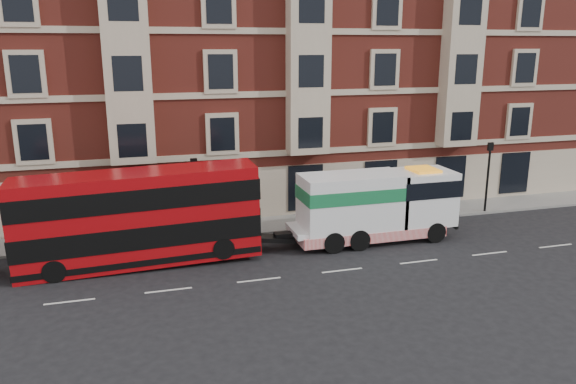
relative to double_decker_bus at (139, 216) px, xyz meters
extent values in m
plane|color=black|center=(8.98, -3.43, -2.41)|extent=(120.00, 120.00, 0.00)
cube|color=slate|center=(8.98, 4.07, -2.33)|extent=(90.00, 3.00, 0.15)
cube|color=maroon|center=(9.48, 11.57, 6.59)|extent=(45.00, 12.00, 18.00)
cylinder|color=black|center=(2.98, 2.77, -0.26)|extent=(0.14, 0.14, 4.00)
cube|color=black|center=(2.98, 2.77, 1.84)|extent=(0.35, 0.15, 0.50)
cylinder|color=black|center=(20.98, 2.77, -0.26)|extent=(0.14, 0.14, 4.00)
cube|color=black|center=(20.98, 2.77, 1.84)|extent=(0.35, 0.15, 0.50)
cube|color=#A3090D|center=(0.00, 0.00, -0.06)|extent=(11.18, 2.49, 4.39)
cube|color=black|center=(0.00, 0.00, -0.71)|extent=(11.22, 2.55, 1.05)
cube|color=black|center=(0.00, 0.00, 1.09)|extent=(11.22, 2.55, 1.00)
cylinder|color=black|center=(-3.79, -1.13, -1.89)|extent=(1.04, 0.32, 1.04)
cylinder|color=black|center=(-3.79, 1.13, -1.89)|extent=(1.04, 0.32, 1.04)
cylinder|color=black|center=(3.79, -1.13, -1.59)|extent=(1.04, 0.32, 1.04)
cylinder|color=black|center=(3.79, 1.13, -1.59)|extent=(1.04, 0.32, 1.04)
cube|color=white|center=(12.00, 0.00, -1.46)|extent=(8.98, 2.29, 0.30)
cube|color=white|center=(14.89, 0.00, -0.16)|extent=(3.19, 2.49, 2.89)
cube|color=white|center=(10.80, 0.00, -0.11)|extent=(5.39, 2.49, 2.89)
cube|color=#19723F|center=(10.80, 0.00, 0.39)|extent=(5.44, 2.53, 0.70)
cube|color=red|center=(11.80, 0.00, -1.81)|extent=(7.98, 2.55, 0.55)
cylinder|color=black|center=(15.19, -1.13, -1.86)|extent=(1.10, 0.35, 1.10)
cylinder|color=black|center=(15.19, 1.13, -1.86)|extent=(1.10, 0.35, 1.10)
cylinder|color=black|center=(10.80, -1.13, -1.86)|extent=(1.10, 0.40, 1.10)
cylinder|color=black|center=(10.80, 1.13, -1.86)|extent=(1.10, 0.40, 1.10)
cylinder|color=black|center=(9.41, -1.13, -1.86)|extent=(1.10, 0.40, 1.10)
cylinder|color=black|center=(9.41, 1.13, -1.86)|extent=(1.10, 0.40, 1.10)
imported|color=#1B1B36|center=(3.24, 2.72, -1.35)|extent=(0.71, 0.51, 1.82)
camera|label=1|loc=(-0.23, -26.26, 7.79)|focal=35.00mm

